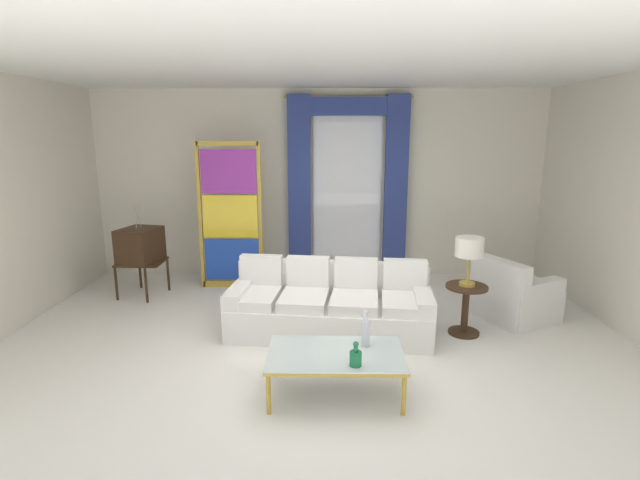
% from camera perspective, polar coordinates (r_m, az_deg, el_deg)
% --- Properties ---
extents(ground_plane, '(16.00, 16.00, 0.00)m').
position_cam_1_polar(ground_plane, '(5.28, -0.70, -13.38)').
color(ground_plane, white).
extents(wall_rear, '(8.00, 0.12, 3.00)m').
position_cam_1_polar(wall_rear, '(7.84, -0.16, 6.69)').
color(wall_rear, silver).
rests_on(wall_rear, ground).
extents(ceiling_slab, '(8.00, 7.60, 0.04)m').
position_cam_1_polar(ceiling_slab, '(5.59, -0.57, 19.89)').
color(ceiling_slab, white).
extents(curtained_window, '(2.00, 0.17, 2.70)m').
position_cam_1_polar(curtained_window, '(7.66, 3.33, 8.34)').
color(curtained_window, white).
rests_on(curtained_window, ground).
extents(couch_white_long, '(2.42, 1.16, 0.86)m').
position_cam_1_polar(couch_white_long, '(5.72, 1.26, -7.92)').
color(couch_white_long, white).
rests_on(couch_white_long, ground).
extents(coffee_table, '(1.21, 0.72, 0.41)m').
position_cam_1_polar(coffee_table, '(4.38, 1.87, -13.69)').
color(coffee_table, silver).
rests_on(coffee_table, ground).
extents(bottle_blue_decanter, '(0.10, 0.10, 0.22)m').
position_cam_1_polar(bottle_blue_decanter, '(4.12, 4.28, -13.81)').
color(bottle_blue_decanter, '#196B3D').
rests_on(bottle_blue_decanter, coffee_table).
extents(bottle_crystal_tall, '(0.08, 0.08, 0.35)m').
position_cam_1_polar(bottle_crystal_tall, '(4.45, 5.46, -10.78)').
color(bottle_crystal_tall, silver).
rests_on(bottle_crystal_tall, coffee_table).
extents(vintage_tv, '(0.63, 0.69, 1.35)m').
position_cam_1_polar(vintage_tv, '(7.30, -20.70, -0.74)').
color(vintage_tv, '#382314').
rests_on(vintage_tv, ground).
extents(armchair_white, '(1.09, 1.08, 0.80)m').
position_cam_1_polar(armchair_white, '(6.56, 22.00, -6.33)').
color(armchair_white, white).
rests_on(armchair_white, ground).
extents(stained_glass_divider, '(0.95, 0.05, 2.20)m').
position_cam_1_polar(stained_glass_divider, '(7.25, -10.66, 2.44)').
color(stained_glass_divider, gold).
rests_on(stained_glass_divider, ground).
extents(peacock_figurine, '(0.44, 0.60, 0.50)m').
position_cam_1_polar(peacock_figurine, '(6.94, -7.23, -5.02)').
color(peacock_figurine, beige).
rests_on(peacock_figurine, ground).
extents(round_side_table, '(0.48, 0.48, 0.59)m').
position_cam_1_polar(round_side_table, '(5.87, 16.99, -7.45)').
color(round_side_table, '#382314').
rests_on(round_side_table, ground).
extents(table_lamp_brass, '(0.32, 0.32, 0.57)m').
position_cam_1_polar(table_lamp_brass, '(5.68, 17.42, -1.06)').
color(table_lamp_brass, '#B29338').
rests_on(table_lamp_brass, round_side_table).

